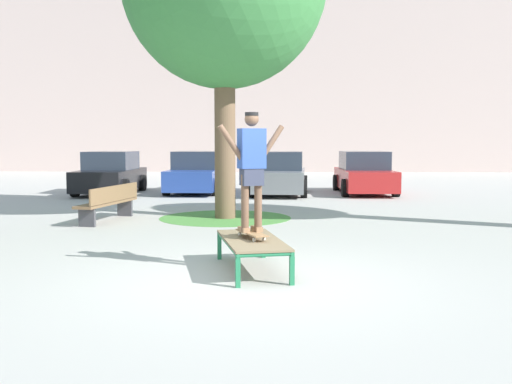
% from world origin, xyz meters
% --- Properties ---
extents(ground_plane, '(120.00, 120.00, 0.00)m').
position_xyz_m(ground_plane, '(0.00, 0.00, 0.00)').
color(ground_plane, '#B7B5AD').
extents(building_facade, '(43.08, 4.00, 13.91)m').
position_xyz_m(building_facade, '(-1.30, 30.80, 6.95)').
color(building_facade, beige).
rests_on(building_facade, ground).
extents(skate_box, '(1.17, 2.02, 0.46)m').
position_xyz_m(skate_box, '(0.01, 0.56, 0.41)').
color(skate_box, '#237A4C').
rests_on(skate_box, ground).
extents(skateboard, '(0.51, 0.81, 0.09)m').
position_xyz_m(skateboard, '(-0.00, 0.60, 0.54)').
color(skateboard, '#9E754C').
rests_on(skateboard, skate_box).
extents(skater, '(0.94, 0.48, 1.69)m').
position_xyz_m(skater, '(-0.00, 0.60, 1.53)').
color(skater, brown).
rests_on(skater, skateboard).
extents(grass_patch_mid_back, '(3.19, 3.19, 0.01)m').
position_xyz_m(grass_patch_mid_back, '(-0.90, 6.45, 0.00)').
color(grass_patch_mid_back, '#519342').
rests_on(grass_patch_mid_back, ground).
extents(car_black, '(1.94, 4.21, 1.50)m').
position_xyz_m(car_black, '(-5.61, 13.17, 0.69)').
color(car_black, black).
rests_on(car_black, ground).
extents(car_blue, '(1.99, 4.24, 1.50)m').
position_xyz_m(car_blue, '(-2.59, 13.69, 0.69)').
color(car_blue, '#28479E').
rests_on(car_blue, ground).
extents(car_grey, '(2.07, 4.28, 1.50)m').
position_xyz_m(car_grey, '(0.44, 13.11, 0.69)').
color(car_grey, slate).
rests_on(car_grey, ground).
extents(car_red, '(1.97, 4.23, 1.50)m').
position_xyz_m(car_red, '(3.46, 13.56, 0.69)').
color(car_red, red).
rests_on(car_red, ground).
extents(park_bench, '(0.85, 2.44, 0.83)m').
position_xyz_m(park_bench, '(-3.53, 5.76, 0.45)').
color(park_bench, brown).
rests_on(park_bench, ground).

